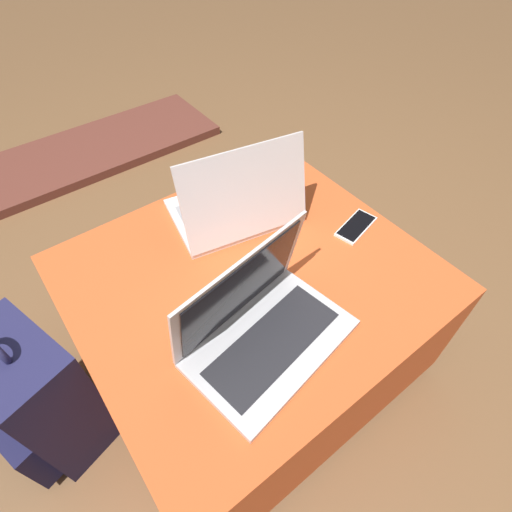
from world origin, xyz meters
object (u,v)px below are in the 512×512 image
Objects in this scene: laptop_near at (261,325)px; cell_phone at (356,226)px; backpack at (40,400)px; laptop_far at (237,205)px.

cell_phone is (0.44, 0.12, -0.05)m from laptop_near.
backpack is (-0.50, 0.31, -0.29)m from laptop_near.
laptop_far is 2.62× the size of cell_phone.
laptop_far is (0.19, 0.36, 0.00)m from laptop_near.
backpack reaches higher than cell_phone.
cell_phone is at bearing 148.11° from laptop_far.
laptop_near reaches higher than cell_phone.
laptop_far is 0.35m from cell_phone.
laptop_near reaches higher than backpack.
laptop_far is at bearing 33.66° from cell_phone.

